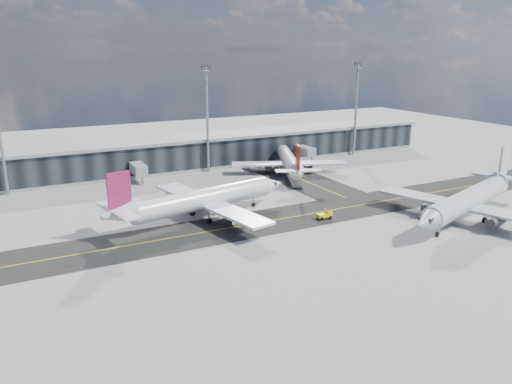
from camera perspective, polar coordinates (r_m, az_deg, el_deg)
ground at (r=97.30m, az=5.31°, el=-3.55°), size 300.00×300.00×0.00m
taxiway_lanes at (r=107.89m, az=4.00°, el=-1.54°), size 180.00×63.00×0.03m
terminal_concourse at (r=143.84m, az=-6.51°, el=4.52°), size 152.00×19.80×8.80m
floodlight_masts at (r=135.60m, az=-5.61°, el=8.78°), size 102.50×0.70×28.90m
airliner_af at (r=98.33m, az=-6.21°, el=-0.90°), size 40.92×35.10×12.17m
airliner_redtail at (r=133.86m, az=3.84°, el=3.49°), size 29.92×34.64×10.73m
airliner_near at (r=106.12m, az=23.21°, el=-0.81°), size 41.11×35.47×12.47m
baggage_tug at (r=99.94m, az=7.96°, el=-2.53°), size 3.12×1.76×1.89m
service_van at (r=139.02m, az=-0.67°, el=2.81°), size 2.94×5.53×1.48m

